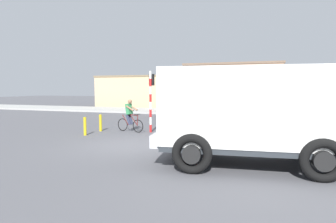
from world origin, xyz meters
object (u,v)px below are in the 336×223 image
object	(u,v)px
car_red_near	(185,107)
bollard_near	(85,126)
truck_foreground	(250,110)
cyclist	(130,116)
bollard_far	(101,123)
traffic_light_pole	(151,93)

from	to	relation	value
car_red_near	bollard_near	bearing A→B (deg)	-105.46
truck_foreground	bollard_near	bearing A→B (deg)	159.54
truck_foreground	cyclist	xyz separation A→B (m)	(-6.27, 4.68, -0.80)
truck_foreground	bollard_far	world-z (taller)	truck_foreground
bollard_near	bollard_far	size ratio (longest dim) A/B	1.00
bollard_near	bollard_far	world-z (taller)	same
cyclist	bollard_far	size ratio (longest dim) A/B	1.91
cyclist	bollard_far	world-z (taller)	cyclist
cyclist	bollard_far	bearing A→B (deg)	-167.23
traffic_light_pole	bollard_far	world-z (taller)	traffic_light_pole
truck_foreground	bollard_far	bearing A→B (deg)	151.12
cyclist	traffic_light_pole	world-z (taller)	traffic_light_pole
cyclist	bollard_near	xyz separation A→B (m)	(-1.57, -1.76, -0.41)
traffic_light_pole	bollard_near	size ratio (longest dim) A/B	3.56
bollard_near	cyclist	bearing A→B (deg)	48.14
cyclist	car_red_near	xyz separation A→B (m)	(1.02, 7.64, -0.05)
traffic_light_pole	bollard_near	bearing A→B (deg)	-143.46
cyclist	car_red_near	size ratio (longest dim) A/B	0.40
bollard_near	bollard_far	bearing A→B (deg)	90.00
cyclist	car_red_near	bearing A→B (deg)	82.37
bollard_near	truck_foreground	bearing A→B (deg)	-20.46
traffic_light_pole	car_red_near	distance (m)	7.51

